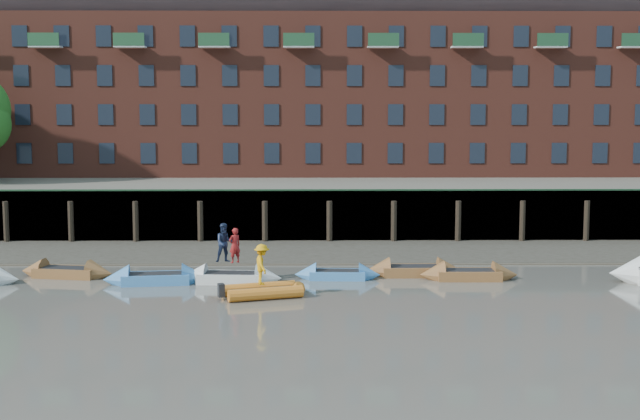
{
  "coord_description": "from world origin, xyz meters",
  "views": [
    {
      "loc": [
        0.88,
        -32.92,
        8.55
      ],
      "look_at": [
        1.32,
        12.0,
        3.2
      ],
      "focal_mm": 50.0,
      "sensor_mm": 36.0,
      "label": 1
    }
  ],
  "objects_px": {
    "rowboat_5": "(414,271)",
    "rib_tender": "(266,291)",
    "rowboat_4": "(337,275)",
    "person_rib_crew": "(262,264)",
    "rowboat_2": "(156,278)",
    "person_rower_b": "(225,243)",
    "rowboat_1": "(67,272)",
    "person_rower_a": "(235,245)",
    "rowboat_3": "(231,278)",
    "rowboat_6": "(469,275)"
  },
  "relations": [
    {
      "from": "rib_tender",
      "to": "person_rib_crew",
      "type": "relative_size",
      "value": 2.09
    },
    {
      "from": "rowboat_1",
      "to": "person_rib_crew",
      "type": "bearing_deg",
      "value": -15.35
    },
    {
      "from": "rowboat_5",
      "to": "rib_tender",
      "type": "height_order",
      "value": "rowboat_5"
    },
    {
      "from": "rowboat_1",
      "to": "rowboat_5",
      "type": "distance_m",
      "value": 17.31
    },
    {
      "from": "rowboat_2",
      "to": "rowboat_6",
      "type": "xyz_separation_m",
      "value": [
        15.17,
        0.85,
        -0.01
      ]
    },
    {
      "from": "rowboat_4",
      "to": "rowboat_6",
      "type": "distance_m",
      "value": 6.44
    },
    {
      "from": "rowboat_1",
      "to": "rowboat_4",
      "type": "distance_m",
      "value": 13.48
    },
    {
      "from": "person_rower_b",
      "to": "rowboat_3",
      "type": "bearing_deg",
      "value": -57.67
    },
    {
      "from": "rowboat_1",
      "to": "rowboat_3",
      "type": "relative_size",
      "value": 0.99
    },
    {
      "from": "rowboat_5",
      "to": "person_rower_b",
      "type": "bearing_deg",
      "value": -172.68
    },
    {
      "from": "person_rower_a",
      "to": "person_rib_crew",
      "type": "height_order",
      "value": "person_rower_a"
    },
    {
      "from": "rowboat_2",
      "to": "person_rower_b",
      "type": "relative_size",
      "value": 2.69
    },
    {
      "from": "rowboat_5",
      "to": "rib_tender",
      "type": "xyz_separation_m",
      "value": [
        -7.18,
        -4.86,
        0.03
      ]
    },
    {
      "from": "rowboat_2",
      "to": "person_rower_b",
      "type": "distance_m",
      "value": 3.7
    },
    {
      "from": "person_rower_b",
      "to": "rowboat_1",
      "type": "bearing_deg",
      "value": 155.42
    },
    {
      "from": "rowboat_2",
      "to": "rowboat_3",
      "type": "height_order",
      "value": "rowboat_2"
    },
    {
      "from": "rowboat_2",
      "to": "person_rower_a",
      "type": "bearing_deg",
      "value": -2.97
    },
    {
      "from": "rowboat_5",
      "to": "person_rib_crew",
      "type": "relative_size",
      "value": 2.73
    },
    {
      "from": "rowboat_1",
      "to": "person_rower_b",
      "type": "xyz_separation_m",
      "value": [
        8.0,
        -1.22,
        1.66
      ]
    },
    {
      "from": "rib_tender",
      "to": "person_rib_crew",
      "type": "height_order",
      "value": "person_rib_crew"
    },
    {
      "from": "rowboat_1",
      "to": "rowboat_2",
      "type": "xyz_separation_m",
      "value": [
        4.72,
        -1.68,
        0.01
      ]
    },
    {
      "from": "rowboat_1",
      "to": "person_rower_a",
      "type": "height_order",
      "value": "person_rower_a"
    },
    {
      "from": "rowboat_2",
      "to": "rowboat_6",
      "type": "height_order",
      "value": "rowboat_2"
    },
    {
      "from": "rib_tender",
      "to": "person_rib_crew",
      "type": "distance_m",
      "value": 1.24
    },
    {
      "from": "rowboat_5",
      "to": "person_rower_b",
      "type": "xyz_separation_m",
      "value": [
        -9.31,
        -1.4,
        1.66
      ]
    },
    {
      "from": "rib_tender",
      "to": "person_rower_b",
      "type": "height_order",
      "value": "person_rower_b"
    },
    {
      "from": "person_rower_a",
      "to": "person_rower_b",
      "type": "relative_size",
      "value": 0.89
    },
    {
      "from": "rowboat_1",
      "to": "rowboat_3",
      "type": "xyz_separation_m",
      "value": [
        8.31,
        -1.49,
        0.01
      ]
    },
    {
      "from": "rowboat_2",
      "to": "rowboat_6",
      "type": "relative_size",
      "value": 1.06
    },
    {
      "from": "rowboat_4",
      "to": "rowboat_5",
      "type": "height_order",
      "value": "rowboat_5"
    },
    {
      "from": "rowboat_6",
      "to": "rowboat_4",
      "type": "bearing_deg",
      "value": 178.62
    },
    {
      "from": "person_rower_a",
      "to": "rowboat_2",
      "type": "bearing_deg",
      "value": -31.77
    },
    {
      "from": "rowboat_2",
      "to": "rowboat_3",
      "type": "xyz_separation_m",
      "value": [
        3.59,
        0.19,
        -0.0
      ]
    },
    {
      "from": "rowboat_4",
      "to": "person_rib_crew",
      "type": "xyz_separation_m",
      "value": [
        -3.48,
        -4.22,
        1.28
      ]
    },
    {
      "from": "person_rib_crew",
      "to": "rib_tender",
      "type": "bearing_deg",
      "value": -59.33
    },
    {
      "from": "rowboat_2",
      "to": "rowboat_1",
      "type": "bearing_deg",
      "value": 153.04
    },
    {
      "from": "person_rower_b",
      "to": "person_rib_crew",
      "type": "height_order",
      "value": "person_rower_b"
    },
    {
      "from": "rowboat_6",
      "to": "rowboat_1",
      "type": "bearing_deg",
      "value": 178.25
    },
    {
      "from": "person_rib_crew",
      "to": "rowboat_4",
      "type": "bearing_deg",
      "value": -52.56
    },
    {
      "from": "rowboat_4",
      "to": "person_rib_crew",
      "type": "distance_m",
      "value": 5.62
    },
    {
      "from": "rowboat_6",
      "to": "person_rower_b",
      "type": "bearing_deg",
      "value": -177.5
    },
    {
      "from": "rowboat_2",
      "to": "person_rower_b",
      "type": "xyz_separation_m",
      "value": [
        3.28,
        0.47,
        1.65
      ]
    },
    {
      "from": "person_rower_b",
      "to": "person_rower_a",
      "type": "bearing_deg",
      "value": -35.62
    },
    {
      "from": "rowboat_3",
      "to": "rowboat_6",
      "type": "distance_m",
      "value": 11.6
    },
    {
      "from": "rowboat_5",
      "to": "rowboat_6",
      "type": "distance_m",
      "value": 2.77
    },
    {
      "from": "rowboat_5",
      "to": "person_rib_crew",
      "type": "bearing_deg",
      "value": -146.86
    },
    {
      "from": "rowboat_4",
      "to": "rowboat_6",
      "type": "relative_size",
      "value": 0.89
    },
    {
      "from": "person_rower_a",
      "to": "rowboat_1",
      "type": "bearing_deg",
      "value": -45.46
    },
    {
      "from": "rowboat_2",
      "to": "rowboat_4",
      "type": "height_order",
      "value": "rowboat_2"
    },
    {
      "from": "rowboat_1",
      "to": "person_rower_b",
      "type": "relative_size",
      "value": 2.62
    }
  ]
}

